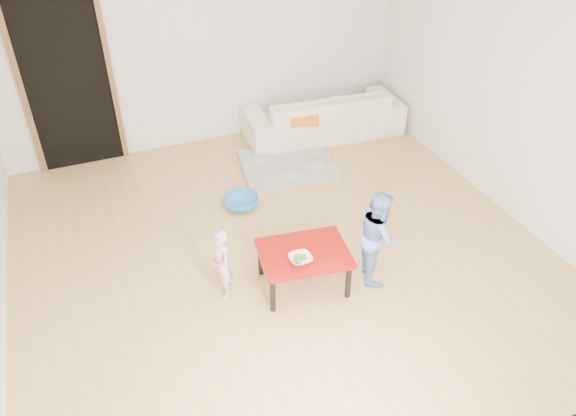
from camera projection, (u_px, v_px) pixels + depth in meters
floor at (280, 251)px, 5.53m from camera, size 5.00×5.00×0.01m
back_wall at (203, 41)px, 6.66m from camera, size 5.00×0.02×2.60m
right_wall at (515, 89)px, 5.53m from camera, size 0.02×5.00×2.60m
doorway at (68, 84)px, 6.32m from camera, size 1.02×0.08×2.11m
sofa at (323, 114)px, 7.33m from camera, size 2.10×0.93×0.60m
cushion at (300, 116)px, 6.94m from camera, size 0.54×0.51×0.12m
red_table at (304, 268)px, 5.02m from camera, size 0.85×0.68×0.39m
bowl at (300, 259)px, 4.80m from camera, size 0.20×0.20×0.05m
broccoli at (300, 258)px, 4.79m from camera, size 0.12×0.12×0.06m
child_pink at (222, 265)px, 4.84m from camera, size 0.20×0.27×0.69m
child_blue at (378, 236)px, 4.99m from camera, size 0.47×0.53×0.91m
basin at (241, 202)px, 6.10m from camera, size 0.39×0.39×0.12m
blanket at (288, 165)px, 6.80m from camera, size 1.23×1.07×0.06m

